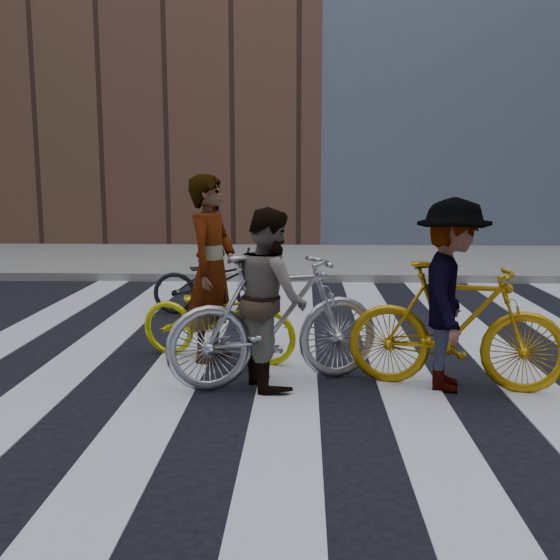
# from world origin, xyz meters

# --- Properties ---
(ground) EXTENTS (100.00, 100.00, 0.00)m
(ground) POSITION_xyz_m (0.00, 0.00, 0.00)
(ground) COLOR black
(ground) RESTS_ON ground
(sidewalk_far) EXTENTS (100.00, 5.00, 0.15)m
(sidewalk_far) POSITION_xyz_m (0.00, 7.50, 0.07)
(sidewalk_far) COLOR gray
(sidewalk_far) RESTS_ON ground
(zebra_crosswalk) EXTENTS (8.25, 10.00, 0.01)m
(zebra_crosswalk) POSITION_xyz_m (0.00, 0.00, 0.01)
(zebra_crosswalk) COLOR silver
(zebra_crosswalk) RESTS_ON ground
(bike_yellow_left) EXTENTS (1.83, 1.10, 0.91)m
(bike_yellow_left) POSITION_xyz_m (-1.30, 0.05, 0.45)
(bike_yellow_left) COLOR #D0CD0B
(bike_yellow_left) RESTS_ON ground
(bike_silver_mid) EXTENTS (2.10, 1.26, 1.22)m
(bike_silver_mid) POSITION_xyz_m (-0.66, -0.74, 0.61)
(bike_silver_mid) COLOR #B3B6BE
(bike_silver_mid) RESTS_ON ground
(bike_yellow_right) EXTENTS (1.99, 0.95, 1.15)m
(bike_yellow_right) POSITION_xyz_m (0.95, -0.79, 0.58)
(bike_yellow_right) COLOR #C48B0A
(bike_yellow_right) RESTS_ON ground
(bike_dark_rear) EXTENTS (1.76, 0.72, 0.90)m
(bike_dark_rear) POSITION_xyz_m (-1.63, 2.35, 0.45)
(bike_dark_rear) COLOR black
(bike_dark_rear) RESTS_ON ground
(rider_left) EXTENTS (0.65, 0.81, 1.92)m
(rider_left) POSITION_xyz_m (-1.35, 0.05, 0.96)
(rider_left) COLOR slate
(rider_left) RESTS_ON ground
(rider_mid) EXTENTS (0.86, 0.96, 1.63)m
(rider_mid) POSITION_xyz_m (-0.71, -0.74, 0.82)
(rider_mid) COLOR slate
(rider_mid) RESTS_ON ground
(rider_right) EXTENTS (0.87, 1.22, 1.72)m
(rider_right) POSITION_xyz_m (0.90, -0.79, 0.86)
(rider_right) COLOR slate
(rider_right) RESTS_ON ground
(rider_rear) EXTENTS (0.51, 1.07, 1.77)m
(rider_rear) POSITION_xyz_m (-1.68, 2.35, 0.89)
(rider_rear) COLOR slate
(rider_rear) RESTS_ON ground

